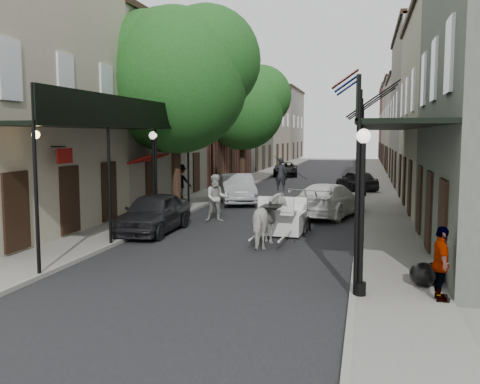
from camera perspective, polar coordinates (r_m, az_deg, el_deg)
The scene contains 24 objects.
ground at distance 15.04m, azimuth -3.26°, elevation -8.12°, with size 140.00×140.00×0.00m, color gray.
road at distance 34.42m, azimuth 6.24°, elevation -0.06°, with size 8.00×90.00×0.01m, color black.
sidewalk_left at distance 35.37m, azimuth -1.82°, elevation 0.23°, with size 2.20×90.00×0.12m, color gray.
sidewalk_right at distance 34.17m, azimuth 14.59°, elevation -0.17°, with size 2.20×90.00×0.12m, color gray.
building_row_left at distance 45.81m, azimuth -2.95°, elevation 8.07°, with size 5.00×80.00×10.50m, color #ACA38A.
building_row_right at distance 44.22m, azimuth 19.20°, elevation 7.81°, with size 5.00×80.00×10.50m, color gray.
gallery_left at distance 22.78m, azimuth -9.95°, elevation 6.93°, with size 2.20×18.05×4.88m.
gallery_right at distance 20.96m, azimuth 15.09°, elevation 6.89°, with size 2.20×18.05×4.88m.
tree_near at distance 25.70m, azimuth -5.94°, elevation 12.33°, with size 7.31×6.80×9.63m.
tree_far at distance 39.12m, azimuth 0.85°, elevation 9.27°, with size 6.45×6.00×8.61m.
lamppost_right_near at distance 12.08m, azimuth 12.85°, elevation -1.88°, with size 0.32×0.32×3.71m.
lamppost_left at distance 21.67m, azimuth -9.19°, elevation 1.69°, with size 0.32×0.32×3.71m.
lamppost_right_far at distance 32.01m, azimuth 13.15°, elevation 3.02°, with size 0.32×0.32×3.71m.
horse at distance 17.71m, azimuth 3.19°, elevation -3.07°, with size 0.94×2.06×1.74m, color silver.
carriage at distance 20.30m, azimuth 4.90°, elevation -1.16°, with size 1.89×2.63×2.91m.
pedestrian_walking at distance 22.80m, azimuth -2.51°, elevation -0.64°, with size 0.98×0.77×2.02m, color #B4B6AB.
pedestrian_sidewalk_left at distance 29.75m, azimuth -6.35°, elevation 1.09°, with size 1.26×0.73×1.96m, color gray.
pedestrian_sidewalk_right at distance 12.39m, azimuth 20.67°, elevation -7.16°, with size 0.96×0.40×1.63m, color gray.
car_left_near at distance 20.43m, azimuth -9.22°, elevation -2.22°, with size 1.79×4.46×1.52m, color black.
car_left_mid at distance 28.92m, azimuth -0.33°, elevation 0.36°, with size 1.67×4.79×1.58m, color #A5A5AB.
car_left_far at distance 47.80m, azimuth 4.89°, elevation 2.43°, with size 2.07×4.49×1.25m, color black.
car_right_near at distance 24.52m, azimuth 9.52°, elevation -0.85°, with size 2.12×5.20×1.51m, color white.
car_right_far at distance 35.75m, azimuth 12.32°, elevation 1.20°, with size 1.67×4.15×1.41m, color black.
trash_bags at distance 13.74m, azimuth 19.40°, elevation -8.20°, with size 0.92×1.07×0.56m.
Camera 1 is at (4.16, -13.96, 3.70)m, focal length 40.00 mm.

